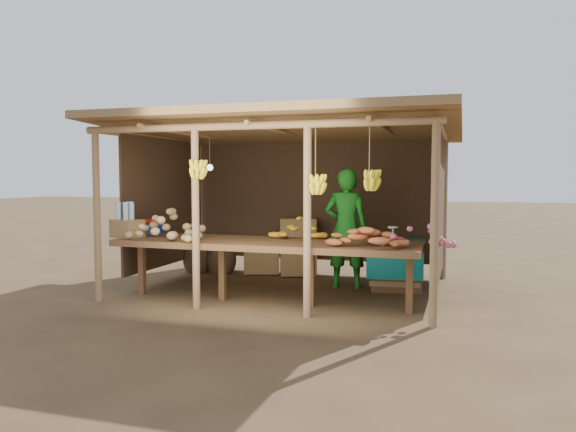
% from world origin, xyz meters
% --- Properties ---
extents(ground, '(60.00, 60.00, 0.00)m').
position_xyz_m(ground, '(0.00, 0.00, 0.00)').
color(ground, brown).
rests_on(ground, ground).
extents(stall_structure, '(4.70, 3.50, 2.43)m').
position_xyz_m(stall_structure, '(0.05, -0.05, 1.91)').
color(stall_structure, '#95714D').
rests_on(stall_structure, ground).
extents(counter, '(3.90, 1.05, 0.80)m').
position_xyz_m(counter, '(0.00, -0.95, 0.74)').
color(counter, brown).
rests_on(counter, ground).
extents(potato_heap, '(1.15, 0.80, 0.37)m').
position_xyz_m(potato_heap, '(-1.31, -1.22, 0.98)').
color(potato_heap, '#A07D52').
rests_on(potato_heap, counter).
extents(sweet_potato_heap, '(1.12, 0.87, 0.36)m').
position_xyz_m(sweet_potato_heap, '(1.24, -1.21, 0.98)').
color(sweet_potato_heap, '#B0552D').
rests_on(sweet_potato_heap, counter).
extents(onion_heap, '(0.83, 0.55, 0.36)m').
position_xyz_m(onion_heap, '(1.90, -0.94, 0.98)').
color(onion_heap, '#C45F73').
rests_on(onion_heap, counter).
extents(banana_pile, '(0.77, 0.63, 0.35)m').
position_xyz_m(banana_pile, '(0.32, -0.58, 0.98)').
color(banana_pile, gold).
rests_on(banana_pile, counter).
extents(tomato_basin, '(0.40, 0.40, 0.21)m').
position_xyz_m(tomato_basin, '(-1.90, -0.57, 0.89)').
color(tomato_basin, navy).
rests_on(tomato_basin, counter).
extents(bottle_box, '(0.45, 0.39, 0.48)m').
position_xyz_m(bottle_box, '(-1.90, -1.13, 0.98)').
color(bottle_box, olive).
rests_on(bottle_box, counter).
extents(vendor, '(0.67, 0.48, 1.73)m').
position_xyz_m(vendor, '(0.77, 0.35, 0.86)').
color(vendor, '#1A751C').
rests_on(vendor, ground).
extents(tarp_crate, '(0.83, 0.73, 0.92)m').
position_xyz_m(tarp_crate, '(1.50, 0.42, 0.38)').
color(tarp_crate, brown).
rests_on(tarp_crate, ground).
extents(carton_stack, '(1.32, 0.61, 0.92)m').
position_xyz_m(carton_stack, '(-0.37, 1.07, 0.41)').
color(carton_stack, olive).
rests_on(carton_stack, ground).
extents(burlap_sacks, '(0.94, 0.49, 0.66)m').
position_xyz_m(burlap_sacks, '(-1.66, 0.89, 0.29)').
color(burlap_sacks, '#473221').
rests_on(burlap_sacks, ground).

